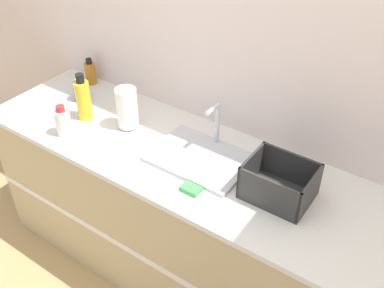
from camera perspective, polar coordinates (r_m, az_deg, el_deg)
The scene contains 10 objects.
wall_back at distance 2.30m, azimuth 5.61°, elevation 10.05°, with size 4.85×0.06×2.60m.
counter_cabinet at distance 2.55m, azimuth 0.26°, elevation -10.12°, with size 2.47×0.70×0.93m.
sink at distance 2.23m, azimuth 1.12°, elevation -1.54°, with size 0.49×0.35×0.25m.
paper_towel_roll at distance 2.43m, azimuth -8.25°, elevation 4.53°, with size 0.11×0.11×0.23m.
dish_rack at distance 2.03m, azimuth 10.97°, elevation -5.06°, with size 0.30×0.24×0.17m.
bottle_white_spray at distance 2.47m, azimuth -16.07°, elevation 2.73°, with size 0.08×0.08×0.17m.
bottle_amber at distance 2.93m, azimuth -12.78°, elevation 8.85°, with size 0.07×0.07×0.17m.
bottle_yellow at distance 2.55m, azimuth -13.63°, elevation 5.56°, with size 0.08×0.08×0.27m.
bottle_blue at distance 2.76m, azimuth -13.94°, elevation 6.60°, with size 0.08×0.08×0.14m.
sponge at distance 2.05m, azimuth -0.14°, elevation -5.73°, with size 0.09×0.06×0.02m.
Camera 1 is at (0.99, -1.10, 2.33)m, focal length 42.00 mm.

